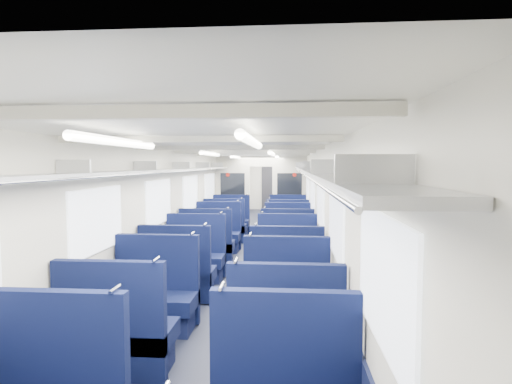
# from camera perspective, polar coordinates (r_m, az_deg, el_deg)

# --- Properties ---
(floor) EXTENTS (2.80, 18.00, 0.01)m
(floor) POSITION_cam_1_polar(r_m,az_deg,el_deg) (10.09, -0.40, -8.00)
(floor) COLOR black
(floor) RESTS_ON ground
(ceiling) EXTENTS (2.80, 18.00, 0.01)m
(ceiling) POSITION_cam_1_polar(r_m,az_deg,el_deg) (9.87, -0.41, 5.47)
(ceiling) COLOR silver
(ceiling) RESTS_ON wall_left
(wall_left) EXTENTS (0.02, 18.00, 2.35)m
(wall_left) POSITION_cam_1_polar(r_m,az_deg,el_deg) (10.13, -8.33, -1.27)
(wall_left) COLOR beige
(wall_left) RESTS_ON floor
(dado_left) EXTENTS (0.03, 17.90, 0.70)m
(dado_left) POSITION_cam_1_polar(r_m,az_deg,el_deg) (10.23, -8.20, -5.87)
(dado_left) COLOR black
(dado_left) RESTS_ON floor
(wall_right) EXTENTS (0.02, 18.00, 2.35)m
(wall_right) POSITION_cam_1_polar(r_m,az_deg,el_deg) (9.89, 7.70, -1.38)
(wall_right) COLOR beige
(wall_right) RESTS_ON floor
(dado_right) EXTENTS (0.03, 17.90, 0.70)m
(dado_right) POSITION_cam_1_polar(r_m,az_deg,el_deg) (10.00, 7.57, -6.10)
(dado_right) COLOR black
(dado_right) RESTS_ON floor
(wall_far) EXTENTS (2.80, 0.02, 2.35)m
(wall_far) POSITION_cam_1_polar(r_m,az_deg,el_deg) (18.87, 1.95, 1.14)
(wall_far) COLOR beige
(wall_far) RESTS_ON floor
(luggage_rack_left) EXTENTS (0.36, 17.40, 0.18)m
(luggage_rack_left) POSITION_cam_1_polar(r_m,az_deg,el_deg) (10.05, -7.33, 3.26)
(luggage_rack_left) COLOR #B2B5BA
(luggage_rack_left) RESTS_ON wall_left
(luggage_rack_right) EXTENTS (0.36, 17.40, 0.18)m
(luggage_rack_right) POSITION_cam_1_polar(r_m,az_deg,el_deg) (9.84, 6.66, 3.25)
(luggage_rack_right) COLOR #B2B5BA
(luggage_rack_right) RESTS_ON wall_right
(windows) EXTENTS (2.78, 15.60, 0.75)m
(windows) POSITION_cam_1_polar(r_m,az_deg,el_deg) (9.44, -0.65, -0.11)
(windows) COLOR white
(windows) RESTS_ON wall_left
(ceiling_fittings) EXTENTS (2.70, 16.06, 0.11)m
(ceiling_fittings) POSITION_cam_1_polar(r_m,az_deg,el_deg) (9.61, -0.54, 5.15)
(ceiling_fittings) COLOR beige
(ceiling_fittings) RESTS_ON ceiling
(end_door) EXTENTS (0.75, 0.06, 2.00)m
(end_door) POSITION_cam_1_polar(r_m,az_deg,el_deg) (18.82, 1.94, 0.60)
(end_door) COLOR black
(end_door) RESTS_ON floor
(bulkhead) EXTENTS (2.80, 0.10, 2.35)m
(bulkhead) POSITION_cam_1_polar(r_m,az_deg,el_deg) (12.73, 0.69, 0.08)
(bulkhead) COLOR beige
(bulkhead) RESTS_ON floor
(seat_4) EXTENTS (1.08, 0.60, 1.21)m
(seat_4) POSITION_cam_1_polar(r_m,az_deg,el_deg) (4.52, -18.66, -18.49)
(seat_4) COLOR #0B1337
(seat_4) RESTS_ON floor
(seat_5) EXTENTS (1.08, 0.60, 1.21)m
(seat_5) POSITION_cam_1_polar(r_m,az_deg,el_deg) (4.22, 4.12, -19.99)
(seat_5) COLOR #0B1337
(seat_5) RESTS_ON floor
(seat_6) EXTENTS (1.08, 0.60, 1.21)m
(seat_6) POSITION_cam_1_polar(r_m,az_deg,el_deg) (5.52, -13.85, -14.22)
(seat_6) COLOR #0B1337
(seat_6) RESTS_ON floor
(seat_7) EXTENTS (1.08, 0.60, 1.21)m
(seat_7) POSITION_cam_1_polar(r_m,az_deg,el_deg) (5.26, 4.21, -15.05)
(seat_7) COLOR #0B1337
(seat_7) RESTS_ON floor
(seat_8) EXTENTS (1.08, 0.60, 1.21)m
(seat_8) POSITION_cam_1_polar(r_m,az_deg,el_deg) (6.53, -10.76, -11.33)
(seat_8) COLOR #0B1337
(seat_8) RESTS_ON floor
(seat_9) EXTENTS (1.08, 0.60, 1.21)m
(seat_9) POSITION_cam_1_polar(r_m,az_deg,el_deg) (6.36, 4.27, -11.69)
(seat_9) COLOR #0B1337
(seat_9) RESTS_ON floor
(seat_10) EXTENTS (1.08, 0.60, 1.21)m
(seat_10) POSITION_cam_1_polar(r_m,az_deg,el_deg) (7.60, -8.47, -9.13)
(seat_10) COLOR #0B1337
(seat_10) RESTS_ON floor
(seat_11) EXTENTS (1.08, 0.60, 1.21)m
(seat_11) POSITION_cam_1_polar(r_m,az_deg,el_deg) (7.54, 4.32, -9.21)
(seat_11) COLOR #0B1337
(seat_11) RESTS_ON floor
(seat_12) EXTENTS (1.08, 0.60, 1.21)m
(seat_12) POSITION_cam_1_polar(r_m,az_deg,el_deg) (8.68, -6.78, -7.48)
(seat_12) COLOR #0B1337
(seat_12) RESTS_ON floor
(seat_13) EXTENTS (1.08, 0.60, 1.21)m
(seat_13) POSITION_cam_1_polar(r_m,az_deg,el_deg) (8.63, 4.35, -7.52)
(seat_13) COLOR #0B1337
(seat_13) RESTS_ON floor
(seat_14) EXTENTS (1.08, 0.60, 1.21)m
(seat_14) POSITION_cam_1_polar(r_m,az_deg,el_deg) (9.93, -5.31, -6.03)
(seat_14) COLOR #0B1337
(seat_14) RESTS_ON floor
(seat_15) EXTENTS (1.08, 0.60, 1.21)m
(seat_15) POSITION_cam_1_polar(r_m,az_deg,el_deg) (9.71, 4.37, -6.25)
(seat_15) COLOR #0B1337
(seat_15) RESTS_ON floor
(seat_16) EXTENTS (1.08, 0.60, 1.21)m
(seat_16) POSITION_cam_1_polar(r_m,az_deg,el_deg) (11.02, -4.30, -5.03)
(seat_16) COLOR #0B1337
(seat_16) RESTS_ON floor
(seat_17) EXTENTS (1.08, 0.60, 1.21)m
(seat_17) POSITION_cam_1_polar(r_m,az_deg,el_deg) (10.80, 4.39, -5.22)
(seat_17) COLOR #0B1337
(seat_17) RESTS_ON floor
(seat_18) EXTENTS (1.08, 0.60, 1.21)m
(seat_18) POSITION_cam_1_polar(r_m,az_deg,el_deg) (12.09, -3.51, -4.23)
(seat_18) COLOR #0B1337
(seat_18) RESTS_ON floor
(seat_19) EXTENTS (1.08, 0.60, 1.21)m
(seat_19) POSITION_cam_1_polar(r_m,az_deg,el_deg) (12.15, 4.40, -4.19)
(seat_19) COLOR #0B1337
(seat_19) RESTS_ON floor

